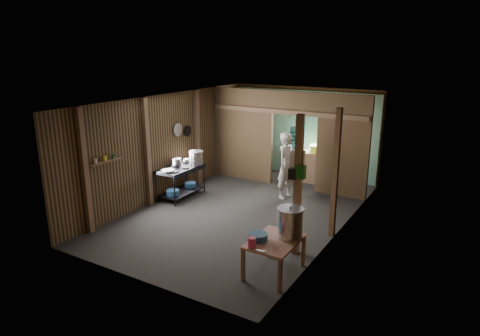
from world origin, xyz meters
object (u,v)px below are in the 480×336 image
Objects in this scene: stove_pot_large at (196,158)px; pink_bucket at (252,242)px; gas_range at (181,182)px; yellow_tub at (317,149)px; prep_table at (274,257)px; cook at (287,166)px; stock_pot at (290,223)px.

stove_pot_large is 2.28× the size of pink_bucket.
gas_range is 3.40× the size of yellow_tub.
cook reaches higher than prep_table.
prep_table is 0.59m from pink_bucket.
gas_range is at bearing 153.51° from stock_pot.
cook is (-0.18, -1.58, -0.12)m from yellow_tub.
stove_pot_large is 2.33m from cook.
stove_pot_large is 0.69× the size of stock_pot.
stove_pot_large is at bearing 123.43° from cook.
gas_range is 2.51× the size of stock_pot.
gas_range is 3.64× the size of stove_pot_large.
prep_table is 2.78× the size of stove_pot_large.
prep_table is at bearing -76.66° from yellow_tub.
stock_pot reaches higher than prep_table.
stock_pot reaches higher than gas_range.
cook is (-1.39, 3.53, 0.54)m from prep_table.
cook reaches higher than gas_range.
gas_range is 8.29× the size of pink_bucket.
stove_pot_large reaches higher than yellow_tub.
pink_bucket reaches higher than prep_table.
gas_range is at bearing -110.74° from stove_pot_large.
cook reaches higher than stove_pot_large.
stock_pot reaches higher than yellow_tub.
stock_pot is 5.03m from yellow_tub.
stock_pot is 0.32× the size of cook.
gas_range is 4.34m from stock_pot.
stock_pot is (3.86, -1.92, 0.45)m from gas_range.
stove_pot_large is at bearing 137.64° from pink_bucket.
yellow_tub reaches higher than pink_bucket.
gas_range is at bearing -130.54° from yellow_tub.
pink_bucket is at bearing -42.36° from stove_pot_large.
gas_range is 4.31m from prep_table.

